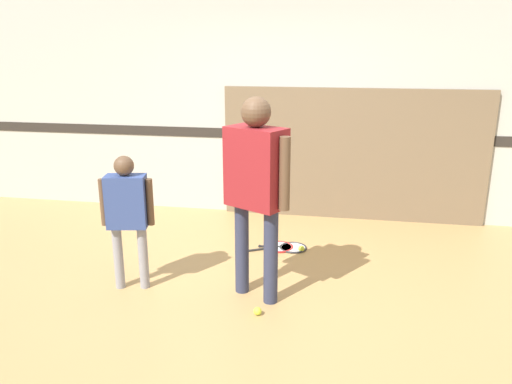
{
  "coord_description": "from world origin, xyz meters",
  "views": [
    {
      "loc": [
        0.82,
        -3.86,
        2.08
      ],
      "look_at": [
        0.12,
        -0.04,
        0.94
      ],
      "focal_mm": 35.0,
      "sensor_mm": 36.0,
      "label": 1
    }
  ],
  "objects_px": {
    "racket_spare_on_floor": "(291,247)",
    "tennis_ball_near_instructor": "(258,311)",
    "person_student_left": "(127,208)",
    "person_instructor": "(256,178)",
    "tennis_ball_by_spare_racket": "(301,249)",
    "racket_second_spare": "(277,247)"
  },
  "relations": [
    {
      "from": "person_student_left",
      "to": "tennis_ball_by_spare_racket",
      "type": "xyz_separation_m",
      "value": [
        1.41,
        1.07,
        -0.71
      ]
    },
    {
      "from": "person_instructor",
      "to": "racket_second_spare",
      "type": "height_order",
      "value": "person_instructor"
    },
    {
      "from": "racket_spare_on_floor",
      "to": "tennis_ball_by_spare_racket",
      "type": "height_order",
      "value": "tennis_ball_by_spare_racket"
    },
    {
      "from": "racket_spare_on_floor",
      "to": "racket_second_spare",
      "type": "relative_size",
      "value": 0.98
    },
    {
      "from": "person_student_left",
      "to": "tennis_ball_near_instructor",
      "type": "bearing_deg",
      "value": -24.21
    },
    {
      "from": "person_student_left",
      "to": "tennis_ball_by_spare_racket",
      "type": "relative_size",
      "value": 18.2
    },
    {
      "from": "person_student_left",
      "to": "tennis_ball_near_instructor",
      "type": "xyz_separation_m",
      "value": [
        1.18,
        -0.27,
        -0.71
      ]
    },
    {
      "from": "person_instructor",
      "to": "racket_spare_on_floor",
      "type": "relative_size",
      "value": 3.2
    },
    {
      "from": "person_student_left",
      "to": "racket_spare_on_floor",
      "type": "distance_m",
      "value": 1.88
    },
    {
      "from": "person_student_left",
      "to": "racket_second_spare",
      "type": "xyz_separation_m",
      "value": [
        1.15,
        1.13,
        -0.73
      ]
    },
    {
      "from": "racket_second_spare",
      "to": "tennis_ball_near_instructor",
      "type": "height_order",
      "value": "tennis_ball_near_instructor"
    },
    {
      "from": "racket_spare_on_floor",
      "to": "tennis_ball_near_instructor",
      "type": "distance_m",
      "value": 1.42
    },
    {
      "from": "tennis_ball_near_instructor",
      "to": "tennis_ball_by_spare_racket",
      "type": "bearing_deg",
      "value": 80.48
    },
    {
      "from": "person_instructor",
      "to": "racket_second_spare",
      "type": "relative_size",
      "value": 3.13
    },
    {
      "from": "person_student_left",
      "to": "tennis_ball_near_instructor",
      "type": "relative_size",
      "value": 18.2
    },
    {
      "from": "person_student_left",
      "to": "racket_spare_on_floor",
      "type": "height_order",
      "value": "person_student_left"
    },
    {
      "from": "racket_second_spare",
      "to": "tennis_ball_near_instructor",
      "type": "relative_size",
      "value": 8.25
    },
    {
      "from": "racket_second_spare",
      "to": "tennis_ball_by_spare_racket",
      "type": "xyz_separation_m",
      "value": [
        0.26,
        -0.05,
        0.02
      ]
    },
    {
      "from": "person_instructor",
      "to": "racket_spare_on_floor",
      "type": "xyz_separation_m",
      "value": [
        0.18,
        1.11,
        -1.04
      ]
    },
    {
      "from": "person_instructor",
      "to": "person_student_left",
      "type": "distance_m",
      "value": 1.16
    },
    {
      "from": "racket_spare_on_floor",
      "to": "tennis_ball_near_instructor",
      "type": "bearing_deg",
      "value": 81.03
    },
    {
      "from": "person_instructor",
      "to": "racket_spare_on_floor",
      "type": "bearing_deg",
      "value": 108.73
    }
  ]
}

